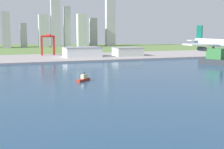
{
  "coord_description": "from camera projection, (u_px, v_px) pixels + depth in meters",
  "views": [
    {
      "loc": [
        -75.55,
        -28.66,
        48.4
      ],
      "look_at": [
        -11.65,
        154.41,
        20.52
      ],
      "focal_mm": 51.47,
      "sensor_mm": 36.0,
      "label": 1
    }
  ],
  "objects": [
    {
      "name": "port_crane_red",
      "position": [
        48.0,
        40.0,
        551.4
      ],
      "size": [
        23.21,
        43.36,
        36.57
      ],
      "color": "red",
      "rests_on": "industrial_pier"
    },
    {
      "name": "water_bay",
      "position": [
        92.0,
        84.0,
        282.59
      ],
      "size": [
        840.0,
        360.0,
        0.15
      ],
      "primitive_type": "cube",
      "color": "navy",
      "rests_on": "ground"
    },
    {
      "name": "industrial_pier",
      "position": [
        50.0,
        58.0,
        516.05
      ],
      "size": [
        840.0,
        140.0,
        2.5
      ],
      "primitive_type": "cube",
      "color": "#9E9595",
      "rests_on": "ground"
    },
    {
      "name": "airplane_landing",
      "position": [
        220.0,
        43.0,
        133.54
      ],
      "size": [
        30.03,
        36.12,
        10.58
      ],
      "color": "white"
    },
    {
      "name": "warehouse_main",
      "position": [
        82.0,
        52.0,
        522.91
      ],
      "size": [
        58.64,
        42.77,
        16.11
      ],
      "color": "white",
      "rests_on": "industrial_pier"
    },
    {
      "name": "distant_skyline",
      "position": [
        49.0,
        27.0,
        834.42
      ],
      "size": [
        392.79,
        57.72,
        156.84
      ],
      "color": "silver",
      "rests_on": "ground"
    },
    {
      "name": "ground_plane",
      "position": [
        77.0,
        75.0,
        338.67
      ],
      "size": [
        2400.0,
        2400.0,
        0.0
      ],
      "primitive_type": "plane",
      "color": "#607F41"
    },
    {
      "name": "warehouse_annex",
      "position": [
        128.0,
        52.0,
        543.71
      ],
      "size": [
        46.85,
        33.55,
        14.23
      ],
      "color": "silver",
      "rests_on": "industrial_pier"
    },
    {
      "name": "tugboat_small",
      "position": [
        83.0,
        79.0,
        297.0
      ],
      "size": [
        15.61,
        15.12,
        7.93
      ],
      "color": "#B22D1E",
      "rests_on": "water_bay"
    },
    {
      "name": "container_barge",
      "position": [
        219.0,
        59.0,
        425.54
      ],
      "size": [
        39.5,
        57.18,
        28.13
      ],
      "color": "#2D3338",
      "rests_on": "water_bay"
    }
  ]
}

